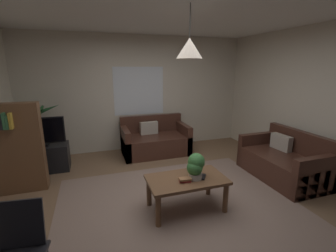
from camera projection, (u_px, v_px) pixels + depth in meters
floor at (174, 199)px, 3.48m from camera, size 5.10×4.88×0.02m
rug at (179, 206)px, 3.30m from camera, size 3.32×2.69×0.01m
wall_back at (139, 94)px, 5.43m from camera, size 5.22×0.06×2.61m
wall_right at (318, 104)px, 3.95m from camera, size 0.06×4.88×2.61m
ceiling at (176, 7)px, 2.84m from camera, size 5.10×4.88×0.02m
window_pane at (139, 91)px, 5.39m from camera, size 1.15×0.01×1.09m
couch_under_window at (155, 141)px, 5.29m from camera, size 1.46×0.85×0.82m
couch_right_side at (283, 163)px, 4.10m from camera, size 0.85×1.43×0.82m
coffee_table at (187, 183)px, 3.15m from camera, size 1.05×0.60×0.46m
book_on_table_0 at (185, 181)px, 3.04m from camera, size 0.16×0.11×0.03m
book_on_table_1 at (185, 179)px, 3.03m from camera, size 0.16×0.10×0.02m
remote_on_table_0 at (203, 177)px, 3.15m from camera, size 0.13×0.16×0.02m
potted_plant_on_table at (196, 166)px, 3.10m from camera, size 0.25×0.24×0.34m
tv_stand at (43, 158)px, 4.37m from camera, size 0.90×0.44×0.50m
tv at (39, 132)px, 4.22m from camera, size 0.86×0.16×0.53m
potted_palm_corner at (38, 133)px, 4.70m from camera, size 0.89×0.93×1.31m
bookshelf_corner at (18, 147)px, 3.55m from camera, size 0.70×0.31×1.40m
folding_chair at (18, 251)px, 1.84m from camera, size 0.44×0.46×0.87m
pendant_lamp at (189, 48)px, 2.73m from camera, size 0.31×0.31×0.61m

